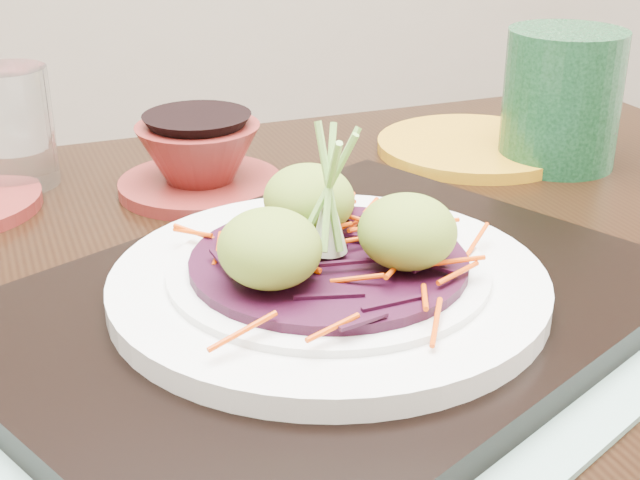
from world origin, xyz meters
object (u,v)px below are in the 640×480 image
object	(u,v)px
dining_table	(264,388)
yellow_plate	(474,146)
white_plate	(328,282)
terracotta_bowl_set	(199,162)
water_glass	(11,128)
green_jar	(562,98)
serving_tray	(328,308)

from	to	relation	value
dining_table	yellow_plate	size ratio (longest dim) A/B	6.01
white_plate	terracotta_bowl_set	world-z (taller)	terracotta_bowl_set
dining_table	white_plate	bearing A→B (deg)	-75.58
dining_table	water_glass	bearing A→B (deg)	118.49
dining_table	terracotta_bowl_set	size ratio (longest dim) A/B	7.44
white_plate	green_jar	world-z (taller)	green_jar
yellow_plate	green_jar	bearing A→B (deg)	-40.53
terracotta_bowl_set	green_jar	bearing A→B (deg)	-3.60
serving_tray	yellow_plate	size ratio (longest dim) A/B	2.19
dining_table	green_jar	world-z (taller)	green_jar
terracotta_bowl_set	green_jar	world-z (taller)	green_jar
water_glass	yellow_plate	xyz separation A→B (m)	(0.46, -0.03, -0.05)
serving_tray	green_jar	xyz separation A→B (m)	(0.32, 0.26, 0.05)
white_plate	serving_tray	bearing A→B (deg)	0.00
water_glass	dining_table	bearing A→B (deg)	-56.31
serving_tray	yellow_plate	bearing A→B (deg)	22.00
terracotta_bowl_set	dining_table	bearing A→B (deg)	-86.47
dining_table	terracotta_bowl_set	distance (m)	0.23
serving_tray	yellow_plate	distance (m)	0.40
white_plate	water_glass	distance (m)	0.40
serving_tray	terracotta_bowl_set	size ratio (longest dim) A/B	2.71
serving_tray	terracotta_bowl_set	bearing A→B (deg)	69.58
yellow_plate	green_jar	world-z (taller)	green_jar
yellow_plate	green_jar	distance (m)	0.10
serving_tray	green_jar	distance (m)	0.41
dining_table	yellow_plate	distance (m)	0.38
white_plate	water_glass	size ratio (longest dim) A/B	2.59
water_glass	green_jar	distance (m)	0.53
white_plate	green_jar	bearing A→B (deg)	38.86
dining_table	terracotta_bowl_set	bearing A→B (deg)	88.33
dining_table	white_plate	world-z (taller)	white_plate
terracotta_bowl_set	white_plate	bearing A→B (deg)	-81.64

